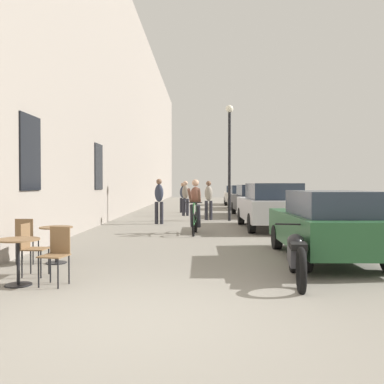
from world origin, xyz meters
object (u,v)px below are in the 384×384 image
at_px(cafe_table_near, 18,252).
at_px(pedestrian_mid, 209,198).
at_px(parked_car_fifth, 236,195).
at_px(parked_car_second, 270,205).
at_px(cafe_table_mid, 56,237).
at_px(cyclist_on_bicycle, 195,208).
at_px(cafe_chair_near_toward_street, 31,246).
at_px(cafe_chair_near_toward_wall, 57,251).
at_px(parked_car_fourth, 243,197).
at_px(pedestrian_near, 159,198).
at_px(parked_car_third, 253,200).
at_px(parked_motorcycle, 296,256).
at_px(street_lamp, 229,148).
at_px(cafe_chair_mid_toward_street, 26,237).
at_px(pedestrian_furthest, 183,196).
at_px(pedestrian_far, 185,196).
at_px(parked_car_nearest, 327,224).

xyz_separation_m(cafe_table_near, pedestrian_mid, (3.10, 11.85, 0.44)).
distance_m(cafe_table_near, parked_car_fifth, 25.82).
height_order(parked_car_second, parked_car_fifth, parked_car_second).
xyz_separation_m(cafe_table_mid, cyclist_on_bicycle, (2.65, 5.00, 0.29)).
relative_size(cafe_chair_near_toward_street, parked_car_fifth, 0.22).
bearing_deg(cafe_chair_near_toward_wall, cafe_chair_near_toward_street, 137.20).
relative_size(cafe_table_mid, parked_car_fourth, 0.17).
bearing_deg(cafe_chair_near_toward_wall, pedestrian_near, 86.74).
height_order(cyclist_on_bicycle, parked_car_third, cyclist_on_bicycle).
height_order(cafe_chair_near_toward_street, pedestrian_near, pedestrian_near).
relative_size(cafe_chair_near_toward_wall, parked_motorcycle, 0.42).
bearing_deg(cyclist_on_bicycle, parked_car_fourth, 78.22).
bearing_deg(cyclist_on_bicycle, cafe_chair_near_toward_street, -113.56).
bearing_deg(parked_car_fifth, parked_motorcycle, -92.26).
distance_m(pedestrian_mid, parked_car_fifth, 13.59).
xyz_separation_m(cyclist_on_bicycle, street_lamp, (1.37, 4.64, 2.30)).
distance_m(cafe_chair_mid_toward_street, street_lamp, 11.06).
distance_m(cafe_table_near, pedestrian_near, 10.03).
distance_m(cafe_chair_mid_toward_street, pedestrian_mid, 10.79).
height_order(pedestrian_furthest, parked_car_fifth, pedestrian_furthest).
height_order(cafe_table_mid, street_lamp, street_lamp).
height_order(pedestrian_far, street_lamp, street_lamp).
bearing_deg(parked_car_fourth, parked_car_fifth, 90.30).
bearing_deg(parked_motorcycle, pedestrian_mid, 96.29).
height_order(cafe_chair_near_toward_street, parked_car_fifth, parked_car_fifth).
distance_m(cafe_chair_near_toward_wall, parked_car_fourth, 20.52).
xyz_separation_m(cafe_table_near, cyclist_on_bicycle, (2.60, 6.81, 0.29)).
height_order(cafe_chair_near_toward_street, cyclist_on_bicycle, cyclist_on_bicycle).
distance_m(cafe_table_mid, pedestrian_far, 12.54).
relative_size(cafe_table_mid, pedestrian_near, 0.41).
height_order(cafe_table_mid, parked_car_third, parked_car_third).
bearing_deg(cafe_chair_near_toward_street, pedestrian_furthest, 83.38).
bearing_deg(street_lamp, pedestrian_far, 125.98).
relative_size(cafe_chair_near_toward_wall, parked_car_second, 0.20).
height_order(street_lamp, parked_car_fourth, street_lamp).
xyz_separation_m(pedestrian_near, pedestrian_far, (0.86, 4.22, -0.03)).
bearing_deg(pedestrian_near, cafe_chair_near_toward_wall, -93.26).
bearing_deg(parked_car_fourth, pedestrian_far, -119.87).
bearing_deg(parked_car_second, cafe_chair_near_toward_street, -124.74).
distance_m(cyclist_on_bicycle, pedestrian_near, 3.48).
relative_size(pedestrian_far, parked_car_fourth, 0.41).
height_order(pedestrian_furthest, street_lamp, street_lamp).
relative_size(pedestrian_near, parked_car_second, 0.39).
bearing_deg(parked_car_fifth, cafe_chair_near_toward_street, -102.40).
relative_size(cyclist_on_bicycle, parked_car_nearest, 0.44).
relative_size(pedestrian_furthest, parked_car_nearest, 0.41).
bearing_deg(cafe_chair_near_toward_wall, pedestrian_mid, 77.90).
relative_size(cafe_table_mid, parked_car_third, 0.17).
bearing_deg(parked_car_fourth, parked_car_nearest, -89.92).
relative_size(parked_car_third, parked_car_fourth, 1.03).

